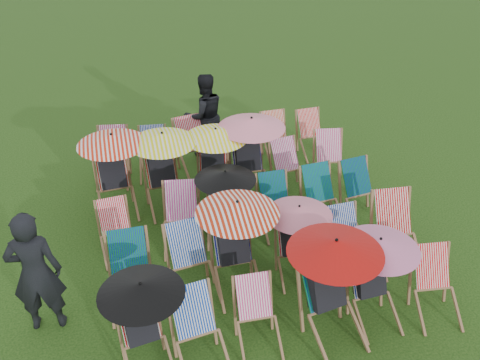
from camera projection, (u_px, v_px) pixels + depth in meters
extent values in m
plane|color=black|center=(249.00, 235.00, 8.84)|extent=(100.00, 100.00, 0.00)
cube|color=#C00609|center=(139.00, 318.00, 6.50)|extent=(0.50, 0.40, 0.53)
cube|color=black|center=(140.00, 321.00, 6.46)|extent=(0.43, 0.44, 0.56)
sphere|color=tan|center=(135.00, 298.00, 6.38)|extent=(0.20, 0.20, 0.20)
cylinder|color=black|center=(143.00, 307.00, 6.32)|extent=(0.03, 0.03, 0.66)
cone|color=black|center=(141.00, 288.00, 6.16)|extent=(1.03, 1.03, 0.16)
cube|color=#0832AA|center=(192.00, 310.00, 6.55)|extent=(0.53, 0.42, 0.58)
cube|color=#E82E7E|center=(254.00, 296.00, 6.84)|extent=(0.45, 0.34, 0.52)
cube|color=#0A6C3F|center=(323.00, 282.00, 6.89)|extent=(0.59, 0.48, 0.63)
cube|color=black|center=(325.00, 285.00, 6.85)|extent=(0.51, 0.52, 0.66)
sphere|color=tan|center=(323.00, 259.00, 6.75)|extent=(0.23, 0.23, 0.23)
cylinder|color=black|center=(333.00, 268.00, 6.69)|extent=(0.03, 0.03, 0.77)
cone|color=#AC0C09|center=(336.00, 246.00, 6.50)|extent=(1.21, 1.21, 0.19)
cube|color=#071799|center=(367.00, 273.00, 7.16)|extent=(0.48, 0.36, 0.55)
cube|color=black|center=(369.00, 276.00, 7.12)|extent=(0.40, 0.42, 0.57)
sphere|color=tan|center=(368.00, 254.00, 7.04)|extent=(0.20, 0.20, 0.20)
cylinder|color=black|center=(377.00, 262.00, 6.97)|extent=(0.03, 0.03, 0.67)
cone|color=#CF6A97|center=(380.00, 244.00, 6.81)|extent=(1.05, 1.05, 0.16)
cube|color=red|center=(432.00, 266.00, 7.27)|extent=(0.50, 0.40, 0.55)
cube|color=#0A7129|center=(128.00, 253.00, 7.41)|extent=(0.52, 0.39, 0.61)
cube|color=#07319E|center=(186.00, 243.00, 7.62)|extent=(0.54, 0.43, 0.59)
cube|color=#080EA8|center=(231.00, 240.00, 7.65)|extent=(0.52, 0.39, 0.61)
cube|color=black|center=(232.00, 242.00, 7.61)|extent=(0.43, 0.45, 0.64)
sphere|color=tan|center=(230.00, 219.00, 7.52)|extent=(0.22, 0.22, 0.22)
cylinder|color=black|center=(237.00, 227.00, 7.44)|extent=(0.03, 0.03, 0.75)
cone|color=#B42409|center=(237.00, 207.00, 7.26)|extent=(1.17, 1.17, 0.18)
cube|color=red|center=(292.00, 236.00, 7.91)|extent=(0.45, 0.34, 0.50)
cube|color=black|center=(293.00, 238.00, 7.87)|extent=(0.38, 0.39, 0.53)
sphere|color=tan|center=(292.00, 219.00, 7.80)|extent=(0.19, 0.19, 0.19)
cylinder|color=black|center=(298.00, 226.00, 7.73)|extent=(0.03, 0.03, 0.62)
cone|color=#D06A7F|center=(299.00, 211.00, 7.58)|extent=(0.97, 0.97, 0.15)
cube|color=navy|center=(343.00, 223.00, 8.12)|extent=(0.46, 0.35, 0.53)
cube|color=#C10607|center=(393.00, 212.00, 8.18)|extent=(0.57, 0.44, 0.64)
cube|color=red|center=(113.00, 216.00, 8.34)|extent=(0.45, 0.35, 0.51)
cube|color=#F631A7|center=(181.00, 201.00, 8.54)|extent=(0.54, 0.43, 0.59)
cube|color=#072492|center=(222.00, 200.00, 8.70)|extent=(0.48, 0.39, 0.51)
cube|color=black|center=(222.00, 202.00, 8.67)|extent=(0.42, 0.43, 0.53)
sphere|color=tan|center=(222.00, 184.00, 8.59)|extent=(0.19, 0.19, 0.19)
cylinder|color=black|center=(226.00, 191.00, 8.51)|extent=(0.03, 0.03, 0.62)
cone|color=black|center=(225.00, 175.00, 8.36)|extent=(0.98, 0.98, 0.15)
cube|color=#096223|center=(273.00, 190.00, 8.87)|extent=(0.47, 0.35, 0.55)
cube|color=#0A723C|center=(318.00, 183.00, 9.00)|extent=(0.52, 0.40, 0.58)
cube|color=#09602A|center=(356.00, 177.00, 9.16)|extent=(0.53, 0.42, 0.58)
cube|color=red|center=(112.00, 169.00, 9.30)|extent=(0.54, 0.42, 0.61)
cube|color=black|center=(112.00, 171.00, 9.26)|extent=(0.46, 0.48, 0.64)
sphere|color=tan|center=(109.00, 151.00, 9.16)|extent=(0.23, 0.23, 0.23)
cylinder|color=black|center=(114.00, 157.00, 9.09)|extent=(0.03, 0.03, 0.75)
cone|color=red|center=(112.00, 139.00, 8.91)|extent=(1.18, 1.18, 0.18)
cube|color=red|center=(160.00, 167.00, 9.38)|extent=(0.53, 0.41, 0.60)
cube|color=black|center=(161.00, 169.00, 9.34)|extent=(0.46, 0.47, 0.63)
sphere|color=tan|center=(158.00, 149.00, 9.25)|extent=(0.22, 0.22, 0.22)
cylinder|color=black|center=(164.00, 155.00, 9.18)|extent=(0.03, 0.03, 0.74)
cone|color=#DFE10B|center=(162.00, 138.00, 9.00)|extent=(1.16, 1.16, 0.18)
cube|color=#BE0706|center=(213.00, 161.00, 9.61)|extent=(0.55, 0.45, 0.59)
cube|color=black|center=(213.00, 162.00, 9.57)|extent=(0.48, 0.49, 0.61)
sphere|color=tan|center=(212.00, 144.00, 9.49)|extent=(0.22, 0.22, 0.22)
cylinder|color=black|center=(216.00, 150.00, 9.40)|extent=(0.03, 0.03, 0.72)
cone|color=yellow|center=(216.00, 133.00, 9.22)|extent=(1.13, 1.13, 0.17)
cube|color=#120799|center=(246.00, 152.00, 9.79)|extent=(0.54, 0.41, 0.63)
cube|color=black|center=(247.00, 154.00, 9.74)|extent=(0.46, 0.47, 0.66)
sphere|color=tan|center=(246.00, 134.00, 9.65)|extent=(0.23, 0.23, 0.23)
cylinder|color=black|center=(251.00, 140.00, 9.56)|extent=(0.03, 0.03, 0.77)
cone|color=pink|center=(252.00, 123.00, 9.38)|extent=(1.20, 1.20, 0.19)
cube|color=#CE297C|center=(285.00, 155.00, 9.87)|extent=(0.52, 0.42, 0.56)
cube|color=#E42D79|center=(329.00, 145.00, 10.15)|extent=(0.53, 0.42, 0.57)
cube|color=#CA286C|center=(113.00, 142.00, 10.18)|extent=(0.55, 0.45, 0.59)
cube|color=#062390|center=(153.00, 141.00, 10.38)|extent=(0.49, 0.39, 0.54)
cube|color=red|center=(190.00, 133.00, 10.46)|extent=(0.58, 0.47, 0.62)
cube|color=#0817AF|center=(235.00, 134.00, 10.70)|extent=(0.42, 0.31, 0.50)
cube|color=red|center=(274.00, 125.00, 10.93)|extent=(0.47, 0.35, 0.54)
cube|color=red|center=(309.00, 123.00, 11.06)|extent=(0.46, 0.35, 0.53)
imported|color=black|center=(35.00, 273.00, 6.72)|extent=(0.69, 0.47, 1.82)
imported|color=black|center=(205.00, 116.00, 10.70)|extent=(0.95, 0.79, 1.75)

